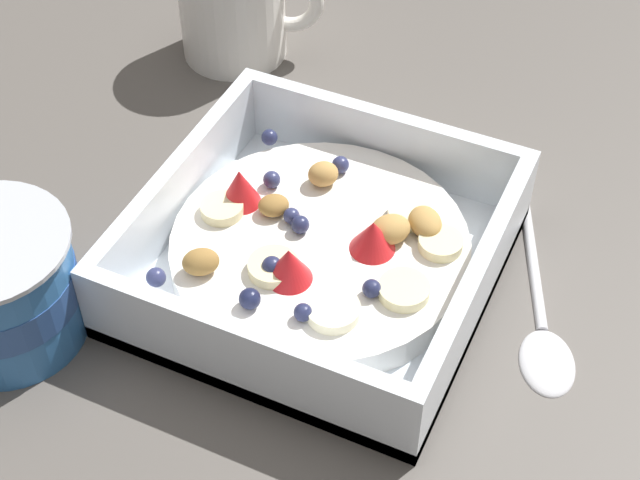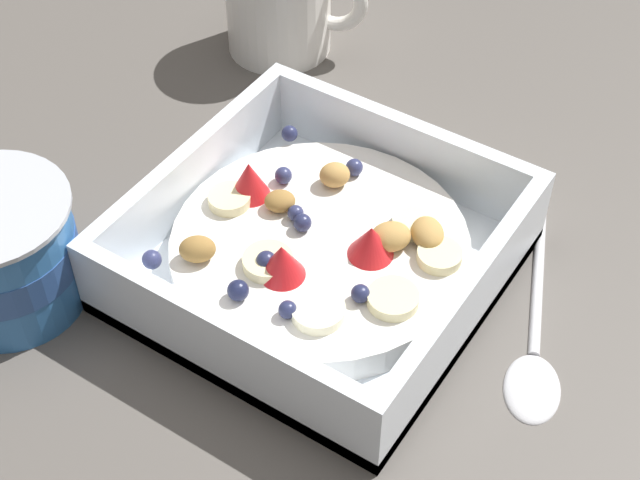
% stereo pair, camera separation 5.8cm
% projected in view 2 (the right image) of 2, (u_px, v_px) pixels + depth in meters
% --- Properties ---
extents(ground_plane, '(2.40, 2.40, 0.00)m').
position_uv_depth(ground_plane, '(285.00, 283.00, 0.60)').
color(ground_plane, '#56514C').
extents(fruit_bowl, '(0.20, 0.20, 0.06)m').
position_uv_depth(fruit_bowl, '(320.00, 252.00, 0.59)').
color(fruit_bowl, white).
rests_on(fruit_bowl, ground).
extents(spoon, '(0.08, 0.17, 0.01)m').
position_uv_depth(spoon, '(535.00, 348.00, 0.56)').
color(spoon, silver).
rests_on(spoon, ground).
extents(yogurt_cup, '(0.09, 0.09, 0.08)m').
position_uv_depth(yogurt_cup, '(0.00, 252.00, 0.57)').
color(yogurt_cup, '#3370B7').
rests_on(yogurt_cup, ground).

